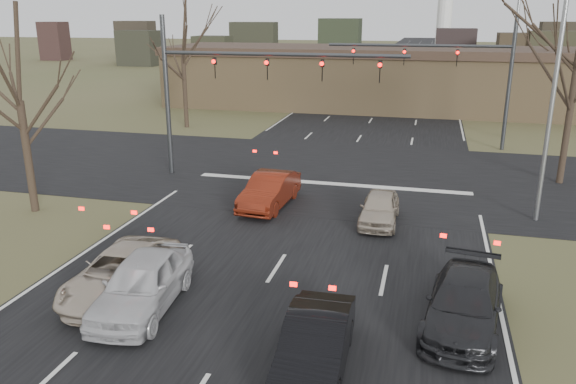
{
  "coord_description": "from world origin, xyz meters",
  "views": [
    {
      "loc": [
        4.52,
        -13.21,
        7.95
      ],
      "look_at": [
        -0.14,
        5.07,
        2.0
      ],
      "focal_mm": 35.0,
      "sensor_mm": 36.0,
      "label": 1
    }
  ],
  "objects_px": {
    "mast_arm_near": "(227,77)",
    "car_silver_ahead": "(380,208)",
    "car_white_sedan": "(143,283)",
    "car_silver_suv": "(122,273)",
    "car_black_hatch": "(315,344)",
    "mast_arm_far": "(462,66)",
    "car_charcoal_sedan": "(464,304)",
    "car_red_ahead": "(270,190)",
    "building": "(403,78)",
    "streetlight_right_near": "(550,81)",
    "streetlight_right_far": "(510,53)"
  },
  "relations": [
    {
      "from": "mast_arm_far",
      "to": "streetlight_right_near",
      "type": "relative_size",
      "value": 1.11
    },
    {
      "from": "car_silver_ahead",
      "to": "car_charcoal_sedan",
      "type": "bearing_deg",
      "value": -68.44
    },
    {
      "from": "car_black_hatch",
      "to": "streetlight_right_near",
      "type": "bearing_deg",
      "value": 59.87
    },
    {
      "from": "mast_arm_far",
      "to": "streetlight_right_near",
      "type": "height_order",
      "value": "streetlight_right_near"
    },
    {
      "from": "building",
      "to": "streetlight_right_near",
      "type": "distance_m",
      "value": 28.97
    },
    {
      "from": "mast_arm_near",
      "to": "car_red_ahead",
      "type": "relative_size",
      "value": 2.76
    },
    {
      "from": "mast_arm_near",
      "to": "car_white_sedan",
      "type": "height_order",
      "value": "mast_arm_near"
    },
    {
      "from": "car_silver_suv",
      "to": "car_white_sedan",
      "type": "distance_m",
      "value": 1.23
    },
    {
      "from": "streetlight_right_near",
      "to": "car_black_hatch",
      "type": "relative_size",
      "value": 2.41
    },
    {
      "from": "streetlight_right_near",
      "to": "streetlight_right_far",
      "type": "distance_m",
      "value": 17.01
    },
    {
      "from": "car_charcoal_sedan",
      "to": "mast_arm_far",
      "type": "bearing_deg",
      "value": 96.76
    },
    {
      "from": "building",
      "to": "car_white_sedan",
      "type": "height_order",
      "value": "building"
    },
    {
      "from": "car_red_ahead",
      "to": "car_silver_ahead",
      "type": "xyz_separation_m",
      "value": [
        4.81,
        -0.87,
        -0.1
      ]
    },
    {
      "from": "streetlight_right_near",
      "to": "car_white_sedan",
      "type": "height_order",
      "value": "streetlight_right_near"
    },
    {
      "from": "car_white_sedan",
      "to": "car_black_hatch",
      "type": "bearing_deg",
      "value": -23.05
    },
    {
      "from": "mast_arm_near",
      "to": "car_silver_suv",
      "type": "distance_m",
      "value": 13.55
    },
    {
      "from": "car_silver_suv",
      "to": "car_red_ahead",
      "type": "distance_m",
      "value": 9.02
    },
    {
      "from": "mast_arm_near",
      "to": "mast_arm_far",
      "type": "height_order",
      "value": "same"
    },
    {
      "from": "streetlight_right_far",
      "to": "car_red_ahead",
      "type": "distance_m",
      "value": 21.77
    },
    {
      "from": "car_white_sedan",
      "to": "car_black_hatch",
      "type": "distance_m",
      "value": 5.57
    },
    {
      "from": "building",
      "to": "streetlight_right_far",
      "type": "relative_size",
      "value": 4.24
    },
    {
      "from": "car_black_hatch",
      "to": "car_charcoal_sedan",
      "type": "bearing_deg",
      "value": 38.14
    },
    {
      "from": "mast_arm_near",
      "to": "car_white_sedan",
      "type": "relative_size",
      "value": 2.68
    },
    {
      "from": "car_black_hatch",
      "to": "car_red_ahead",
      "type": "bearing_deg",
      "value": 109.18
    },
    {
      "from": "mast_arm_near",
      "to": "car_silver_ahead",
      "type": "bearing_deg",
      "value": -30.92
    },
    {
      "from": "car_white_sedan",
      "to": "car_silver_suv",
      "type": "bearing_deg",
      "value": 142.19
    },
    {
      "from": "car_silver_suv",
      "to": "car_red_ahead",
      "type": "bearing_deg",
      "value": 74.49
    },
    {
      "from": "car_silver_suv",
      "to": "car_silver_ahead",
      "type": "distance_m",
      "value": 10.47
    },
    {
      "from": "streetlight_right_near",
      "to": "car_silver_suv",
      "type": "relative_size",
      "value": 2.1
    },
    {
      "from": "car_black_hatch",
      "to": "car_silver_ahead",
      "type": "bearing_deg",
      "value": 85.22
    },
    {
      "from": "building",
      "to": "car_black_hatch",
      "type": "distance_m",
      "value": 40.15
    },
    {
      "from": "mast_arm_far",
      "to": "car_silver_ahead",
      "type": "bearing_deg",
      "value": -102.67
    },
    {
      "from": "car_charcoal_sedan",
      "to": "car_red_ahead",
      "type": "height_order",
      "value": "car_red_ahead"
    },
    {
      "from": "mast_arm_far",
      "to": "car_silver_suv",
      "type": "height_order",
      "value": "mast_arm_far"
    },
    {
      "from": "car_red_ahead",
      "to": "mast_arm_far",
      "type": "bearing_deg",
      "value": 63.57
    },
    {
      "from": "mast_arm_far",
      "to": "car_white_sedan",
      "type": "bearing_deg",
      "value": -111.34
    },
    {
      "from": "mast_arm_near",
      "to": "car_black_hatch",
      "type": "height_order",
      "value": "mast_arm_near"
    },
    {
      "from": "mast_arm_near",
      "to": "car_silver_ahead",
      "type": "distance_m",
      "value": 10.42
    },
    {
      "from": "car_white_sedan",
      "to": "car_charcoal_sedan",
      "type": "xyz_separation_m",
      "value": [
        8.73,
        1.19,
        -0.1
      ]
    },
    {
      "from": "building",
      "to": "car_white_sedan",
      "type": "distance_m",
      "value": 38.78
    },
    {
      "from": "mast_arm_near",
      "to": "mast_arm_far",
      "type": "relative_size",
      "value": 1.09
    },
    {
      "from": "mast_arm_far",
      "to": "car_red_ahead",
      "type": "xyz_separation_m",
      "value": [
        -8.15,
        -13.97,
        -4.3
      ]
    },
    {
      "from": "car_white_sedan",
      "to": "car_silver_ahead",
      "type": "height_order",
      "value": "car_white_sedan"
    },
    {
      "from": "car_red_ahead",
      "to": "car_black_hatch",
      "type": "bearing_deg",
      "value": -65.03
    },
    {
      "from": "car_red_ahead",
      "to": "building",
      "type": "bearing_deg",
      "value": 86.03
    },
    {
      "from": "car_silver_ahead",
      "to": "car_black_hatch",
      "type": "bearing_deg",
      "value": -92.83
    },
    {
      "from": "streetlight_right_far",
      "to": "car_silver_suv",
      "type": "distance_m",
      "value": 30.29
    },
    {
      "from": "building",
      "to": "streetlight_right_far",
      "type": "height_order",
      "value": "streetlight_right_far"
    },
    {
      "from": "streetlight_right_near",
      "to": "car_white_sedan",
      "type": "xyz_separation_m",
      "value": [
        -11.78,
        -10.41,
        -4.81
      ]
    },
    {
      "from": "mast_arm_far",
      "to": "streetlight_right_near",
      "type": "xyz_separation_m",
      "value": [
        2.64,
        -13.0,
        0.57
      ]
    }
  ]
}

